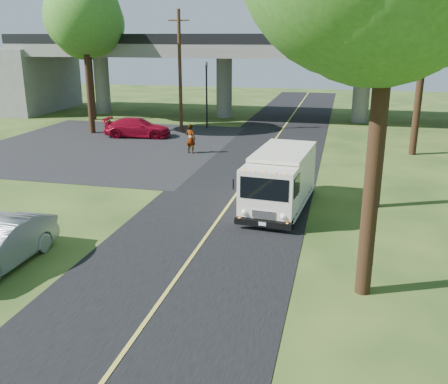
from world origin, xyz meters
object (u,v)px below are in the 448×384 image
(traffic_signal, at_px, (207,88))
(step_van, at_px, (280,178))
(tree_left_lot, at_px, (86,24))
(pedestrian, at_px, (191,139))
(tree_left_far, at_px, (89,32))
(tree_right_far, at_px, (432,14))
(red_sedan, at_px, (138,127))
(utility_pole, at_px, (180,71))

(traffic_signal, bearing_deg, step_van, -65.76)
(tree_left_lot, relative_size, pedestrian, 5.64)
(tree_left_far, bearing_deg, tree_right_far, -17.10)
(tree_right_far, distance_m, step_van, 15.58)
(traffic_signal, xyz_separation_m, step_van, (8.21, -18.22, -1.85))
(tree_left_far, relative_size, step_van, 1.63)
(red_sedan, bearing_deg, tree_left_far, 39.12)
(traffic_signal, relative_size, tree_right_far, 0.47)
(tree_right_far, bearing_deg, traffic_signal, 157.93)
(utility_pole, bearing_deg, pedestrian, -67.36)
(utility_pole, bearing_deg, step_van, -59.11)
(traffic_signal, distance_m, step_van, 20.07)
(traffic_signal, distance_m, red_sedan, 6.64)
(tree_left_far, bearing_deg, utility_pole, -22.43)
(tree_left_lot, xyz_separation_m, red_sedan, (3.80, -0.52, -7.20))
(pedestrian, bearing_deg, traffic_signal, -65.46)
(tree_left_lot, xyz_separation_m, pedestrian, (9.18, -4.75, -6.97))
(step_van, height_order, pedestrian, step_van)
(tree_right_far, xyz_separation_m, tree_left_far, (-26.00, 8.00, -0.85))
(utility_pole, relative_size, tree_right_far, 0.82)
(utility_pole, relative_size, tree_left_lot, 0.86)
(utility_pole, distance_m, red_sedan, 5.34)
(tree_right_far, height_order, pedestrian, tree_right_far)
(tree_left_lot, distance_m, red_sedan, 8.16)
(step_van, height_order, red_sedan, step_van)
(tree_right_far, height_order, tree_left_far, tree_right_far)
(tree_left_lot, xyz_separation_m, step_van, (16.00, -14.06, -6.56))
(pedestrian, bearing_deg, step_van, 141.97)
(tree_left_lot, relative_size, step_van, 1.73)
(tree_left_lot, height_order, red_sedan, tree_left_lot)
(red_sedan, bearing_deg, pedestrian, -135.31)
(tree_right_far, relative_size, tree_left_far, 1.11)
(tree_left_far, bearing_deg, step_van, -46.55)
(traffic_signal, height_order, tree_left_lot, tree_left_lot)
(tree_right_far, bearing_deg, step_van, -120.14)
(traffic_signal, distance_m, tree_left_lot, 10.01)
(red_sedan, distance_m, pedestrian, 6.85)
(tree_left_lot, height_order, step_van, tree_left_lot)
(step_van, bearing_deg, tree_left_lot, 143.87)
(tree_left_lot, bearing_deg, tree_left_far, 116.57)
(traffic_signal, xyz_separation_m, red_sedan, (-3.99, -4.68, -2.50))
(tree_left_lot, bearing_deg, red_sedan, -7.78)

